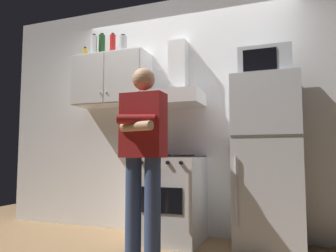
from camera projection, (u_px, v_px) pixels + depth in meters
name	position (u px, v px, depth m)	size (l,w,h in m)	color
ground_plane	(168.00, 249.00, 3.01)	(7.00, 7.00, 0.00)	olive
back_wall_tiled	(186.00, 113.00, 3.69)	(4.80, 0.10, 2.70)	white
upper_cabinet	(112.00, 80.00, 3.81)	(0.90, 0.37, 0.60)	silver
stove_oven	(172.00, 198.00, 3.30)	(0.60, 0.62, 0.87)	silver
range_hood	(176.00, 88.00, 3.52)	(0.60, 0.44, 0.75)	white
refrigerator	(268.00, 163.00, 3.00)	(0.60, 0.62, 1.60)	silver
microwave	(265.00, 64.00, 3.10)	(0.48, 0.37, 0.28)	#B7BABF
person_standing	(143.00, 152.00, 2.79)	(0.38, 0.33, 1.64)	navy
bottle_wine_green	(102.00, 46.00, 3.94)	(0.08, 0.08, 0.30)	#19471E
bottle_soda_red	(113.00, 45.00, 3.85)	(0.07, 0.07, 0.27)	red
bottle_canister_steel	(123.00, 45.00, 3.79)	(0.09, 0.09, 0.23)	#B2B5BA
bottle_vodka_clear	(94.00, 46.00, 3.93)	(0.07, 0.07, 0.29)	silver
bottle_spice_jar	(85.00, 53.00, 3.94)	(0.06, 0.06, 0.14)	gold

